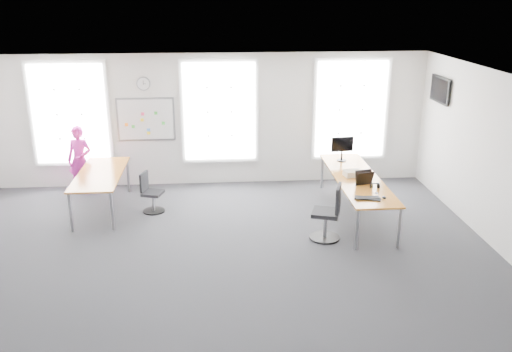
{
  "coord_description": "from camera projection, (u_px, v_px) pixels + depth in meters",
  "views": [
    {
      "loc": [
        0.18,
        -8.04,
        4.29
      ],
      "look_at": [
        0.91,
        1.2,
        1.1
      ],
      "focal_mm": 38.0,
      "sensor_mm": 36.0,
      "label": 1
    }
  ],
  "objects": [
    {
      "name": "tv",
      "position": [
        440.0,
        90.0,
        11.41
      ],
      "size": [
        0.06,
        0.9,
        0.55
      ],
      "primitive_type": "cube",
      "color": "black",
      "rests_on": "wall_right"
    },
    {
      "name": "desk_left",
      "position": [
        100.0,
        176.0,
        10.92
      ],
      "size": [
        0.88,
        2.19,
        0.8
      ],
      "color": "orange",
      "rests_on": "ground"
    },
    {
      "name": "wall_front",
      "position": [
        199.0,
        329.0,
        4.7
      ],
      "size": [
        10.0,
        0.0,
        10.0
      ],
      "primitive_type": "plane",
      "rotation": [
        -1.57,
        0.0,
        0.0
      ],
      "color": "silver",
      "rests_on": "ground"
    },
    {
      "name": "ceiling",
      "position": [
        201.0,
        82.0,
        7.98
      ],
      "size": [
        10.0,
        10.0,
        0.0
      ],
      "primitive_type": "plane",
      "rotation": [
        3.14,
        0.0,
        0.0
      ],
      "color": "silver",
      "rests_on": "ground"
    },
    {
      "name": "mouse",
      "position": [
        384.0,
        198.0,
        9.58
      ],
      "size": [
        0.08,
        0.12,
        0.04
      ],
      "primitive_type": "ellipsoid",
      "rotation": [
        0.0,
        0.0,
        -0.02
      ],
      "color": "black",
      "rests_on": "desk_right"
    },
    {
      "name": "headphones",
      "position": [
        375.0,
        186.0,
        10.08
      ],
      "size": [
        0.18,
        0.09,
        0.1
      ],
      "rotation": [
        0.0,
        0.0,
        -0.02
      ],
      "color": "black",
      "rests_on": "desk_right"
    },
    {
      "name": "monitor",
      "position": [
        342.0,
        147.0,
        11.6
      ],
      "size": [
        0.48,
        0.2,
        0.54
      ],
      "rotation": [
        0.0,
        0.0,
        0.11
      ],
      "color": "black",
      "rests_on": "desk_right"
    },
    {
      "name": "whiteboard",
      "position": [
        146.0,
        119.0,
        12.1
      ],
      "size": [
        1.2,
        0.03,
        0.9
      ],
      "primitive_type": "cube",
      "color": "silver",
      "rests_on": "wall_back"
    },
    {
      "name": "laptop_sleeve",
      "position": [
        364.0,
        178.0,
        10.23
      ],
      "size": [
        0.36,
        0.26,
        0.28
      ],
      "rotation": [
        0.0,
        0.0,
        0.25
      ],
      "color": "black",
      "rests_on": "desk_right"
    },
    {
      "name": "window_left",
      "position": [
        70.0,
        114.0,
        11.93
      ],
      "size": [
        1.6,
        0.06,
        2.2
      ],
      "primitive_type": "cube",
      "color": "silver",
      "rests_on": "wall_back"
    },
    {
      "name": "keyboard",
      "position": [
        368.0,
        198.0,
        9.57
      ],
      "size": [
        0.48,
        0.3,
        0.02
      ],
      "primitive_type": "cube",
      "rotation": [
        0.0,
        0.0,
        -0.34
      ],
      "color": "black",
      "rests_on": "desk_right"
    },
    {
      "name": "chair_right",
      "position": [
        329.0,
        216.0,
        9.72
      ],
      "size": [
        0.59,
        0.59,
        1.04
      ],
      "rotation": [
        0.0,
        0.0,
        -1.9
      ],
      "color": "black",
      "rests_on": "ground"
    },
    {
      "name": "lens_cap",
      "position": [
        376.0,
        193.0,
        9.84
      ],
      "size": [
        0.08,
        0.08,
        0.01
      ],
      "primitive_type": "cylinder",
      "rotation": [
        0.0,
        0.0,
        0.33
      ],
      "color": "black",
      "rests_on": "desk_right"
    },
    {
      "name": "wall_right",
      "position": [
        511.0,
        170.0,
        8.84
      ],
      "size": [
        0.0,
        10.0,
        10.0
      ],
      "primitive_type": "plane",
      "rotation": [
        1.57,
        0.0,
        -1.57
      ],
      "color": "silver",
      "rests_on": "ground"
    },
    {
      "name": "wall_clock",
      "position": [
        143.0,
        84.0,
        11.84
      ],
      "size": [
        0.3,
        0.04,
        0.3
      ],
      "primitive_type": "cylinder",
      "rotation": [
        1.57,
        0.0,
        0.0
      ],
      "color": "gray",
      "rests_on": "wall_back"
    },
    {
      "name": "person",
      "position": [
        80.0,
        160.0,
        11.89
      ],
      "size": [
        0.61,
        0.47,
        1.51
      ],
      "primitive_type": "imported",
      "rotation": [
        0.0,
        0.0,
        -0.21
      ],
      "color": "#DE27A9",
      "rests_on": "ground"
    },
    {
      "name": "chair_left",
      "position": [
        151.0,
        195.0,
        10.97
      ],
      "size": [
        0.47,
        0.47,
        0.83
      ],
      "rotation": [
        0.0,
        0.0,
        1.28
      ],
      "color": "black",
      "rests_on": "ground"
    },
    {
      "name": "wall_back",
      "position": [
        206.0,
        120.0,
        12.24
      ],
      "size": [
        10.0,
        0.0,
        10.0
      ],
      "primitive_type": "plane",
      "rotation": [
        1.57,
        0.0,
        0.0
      ],
      "color": "silver",
      "rests_on": "ground"
    },
    {
      "name": "paper_stack",
      "position": [
        353.0,
        173.0,
        10.74
      ],
      "size": [
        0.36,
        0.29,
        0.11
      ],
      "primitive_type": "cube",
      "rotation": [
        0.0,
        0.0,
        0.14
      ],
      "color": "beige",
      "rests_on": "desk_right"
    },
    {
      "name": "window_right",
      "position": [
        351.0,
        109.0,
        12.39
      ],
      "size": [
        1.6,
        0.06,
        2.2
      ],
      "primitive_type": "cube",
      "color": "silver",
      "rests_on": "wall_back"
    },
    {
      "name": "floor",
      "position": [
        207.0,
        264.0,
        8.96
      ],
      "size": [
        10.0,
        10.0,
        0.0
      ],
      "primitive_type": "plane",
      "color": "#232428",
      "rests_on": "ground"
    },
    {
      "name": "desk_right",
      "position": [
        357.0,
        180.0,
        10.71
      ],
      "size": [
        0.86,
        3.24,
        0.79
      ],
      "color": "orange",
      "rests_on": "ground"
    },
    {
      "name": "window_mid",
      "position": [
        220.0,
        112.0,
        12.17
      ],
      "size": [
        1.6,
        0.06,
        2.2
      ],
      "primitive_type": "cube",
      "color": "silver",
      "rests_on": "wall_back"
    }
  ]
}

